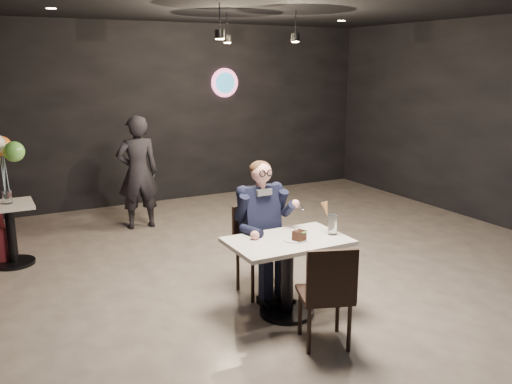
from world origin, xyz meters
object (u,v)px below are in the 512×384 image
main_table (287,277)px  balloon_vase (7,197)px  chair_near (325,293)px  sundae_glass (333,225)px  side_table (12,237)px  seated_man (260,227)px  passerby (138,172)px  chair_far (260,251)px

main_table → balloon_vase: 3.47m
chair_near → sundae_glass: size_ratio=4.77×
main_table → side_table: bearing=130.0°
seated_man → balloon_vase: seated_man is taller
balloon_vase → passerby: passerby is taller
main_table → chair_far: 0.56m
sundae_glass → side_table: bearing=134.6°
balloon_vase → passerby: bearing=23.9°
sundae_glass → passerby: size_ratio=0.12×
chair_near → passerby: (-0.45, 4.03, 0.36)m
balloon_vase → side_table: bearing=0.0°
main_table → chair_near: size_ratio=1.20×
seated_man → main_table: bearing=-90.0°
seated_man → balloon_vase: (-2.21, 2.08, 0.11)m
passerby → chair_far: bearing=103.3°
chair_far → balloon_vase: chair_far is taller
balloon_vase → passerby: 1.92m
main_table → passerby: passerby is taller
main_table → side_table: size_ratio=1.62×
chair_far → sundae_glass: 0.86m
main_table → seated_man: bearing=90.0°
main_table → chair_far: bearing=90.0°
sundae_glass → balloon_vase: (-2.67, 2.70, -0.02)m
chair_far → seated_man: seated_man is taller
chair_near → seated_man: 1.19m
chair_near → passerby: size_ratio=0.56×
seated_man → passerby: size_ratio=0.88×
side_table → balloon_vase: bearing=0.0°
chair_far → chair_near: bearing=-90.0°
side_table → balloon_vase: size_ratio=4.28×
sundae_glass → side_table: size_ratio=0.28×
chair_far → seated_man: 0.26m
passerby → balloon_vase: bearing=28.1°
main_table → balloon_vase: balloon_vase is taller
side_table → passerby: bearing=23.9°
seated_man → side_table: (-2.21, 2.08, -0.38)m
side_table → chair_far: bearing=-43.3°
chair_near → sundae_glass: 0.81m
chair_far → balloon_vase: (-2.21, 2.08, 0.37)m
seated_man → sundae_glass: size_ratio=7.46×
seated_man → side_table: 3.06m
chair_near → seated_man: (0.00, 1.17, 0.26)m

